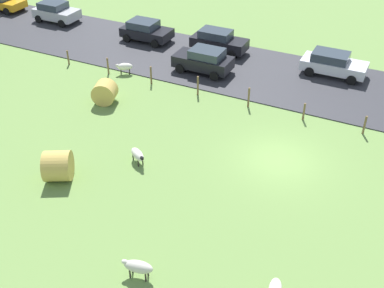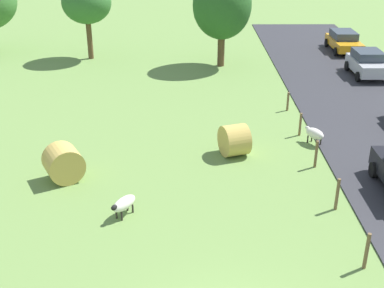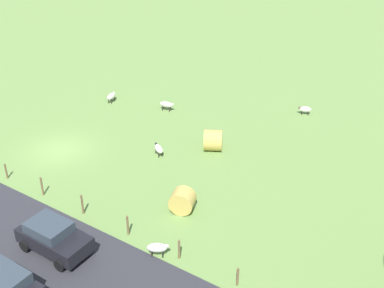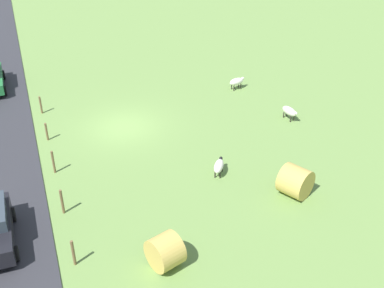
{
  "view_description": "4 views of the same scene",
  "coord_description": "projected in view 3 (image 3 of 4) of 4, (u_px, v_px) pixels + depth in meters",
  "views": [
    {
      "loc": [
        -19.63,
        -4.7,
        14.56
      ],
      "look_at": [
        -2.81,
        3.6,
        1.62
      ],
      "focal_mm": 44.36,
      "sensor_mm": 36.0,
      "label": 1
    },
    {
      "loc": [
        -1.03,
        -9.31,
        10.19
      ],
      "look_at": [
        -0.93,
        9.0,
        1.66
      ],
      "focal_mm": 47.2,
      "sensor_mm": 36.0,
      "label": 2
    },
    {
      "loc": [
        20.0,
        24.67,
        17.41
      ],
      "look_at": [
        -4.2,
        8.65,
        1.23
      ],
      "focal_mm": 45.6,
      "sensor_mm": 36.0,
      "label": 3
    },
    {
      "loc": [
        4.86,
        25.16,
        14.63
      ],
      "look_at": [
        -2.24,
        5.62,
        1.64
      ],
      "focal_mm": 45.98,
      "sensor_mm": 36.0,
      "label": 4
    }
  ],
  "objects": [
    {
      "name": "sheep_4",
      "position": [
        167.0,
        104.0,
        40.51
      ],
      "size": [
        0.69,
        1.3,
        0.8
      ],
      "color": "beige",
      "rests_on": "ground_plane"
    },
    {
      "name": "hay_bale_1",
      "position": [
        213.0,
        140.0,
        34.69
      ],
      "size": [
        1.93,
        1.85,
        1.5
      ],
      "primitive_type": "cylinder",
      "rotation": [
        1.57,
        0.0,
        0.5
      ],
      "color": "tan",
      "rests_on": "ground_plane"
    },
    {
      "name": "fence_post_5",
      "position": [
        179.0,
        249.0,
        24.89
      ],
      "size": [
        0.12,
        0.12,
        1.17
      ],
      "primitive_type": "cylinder",
      "color": "brown",
      "rests_on": "ground_plane"
    },
    {
      "name": "sheep_2",
      "position": [
        111.0,
        96.0,
        42.02
      ],
      "size": [
        1.22,
        0.7,
        0.79
      ],
      "color": "silver",
      "rests_on": "ground_plane"
    },
    {
      "name": "car_0",
      "position": [
        53.0,
        237.0,
        25.23
      ],
      "size": [
        2.09,
        3.97,
        1.66
      ],
      "color": "black",
      "rests_on": "road_strip"
    },
    {
      "name": "ground_plane",
      "position": [
        59.0,
        150.0,
        34.94
      ],
      "size": [
        160.0,
        160.0,
        0.0
      ],
      "primitive_type": "plane",
      "color": "#6B8E47"
    },
    {
      "name": "hay_bale_0",
      "position": [
        182.0,
        201.0,
        28.35
      ],
      "size": [
        1.51,
        1.71,
        1.43
      ],
      "primitive_type": "cylinder",
      "rotation": [
        1.57,
        0.0,
        1.9
      ],
      "color": "tan",
      "rests_on": "ground_plane"
    },
    {
      "name": "fence_post_3",
      "position": [
        82.0,
        204.0,
        28.14
      ],
      "size": [
        0.12,
        0.12,
        1.29
      ],
      "primitive_type": "cylinder",
      "color": "brown",
      "rests_on": "ground_plane"
    },
    {
      "name": "sheep_3",
      "position": [
        157.0,
        248.0,
        25.06
      ],
      "size": [
        0.98,
        1.15,
        0.79
      ],
      "color": "silver",
      "rests_on": "ground_plane"
    },
    {
      "name": "fence_post_6",
      "position": [
        238.0,
        277.0,
        23.27
      ],
      "size": [
        0.12,
        0.12,
        1.06
      ],
      "primitive_type": "cylinder",
      "color": "brown",
      "rests_on": "ground_plane"
    },
    {
      "name": "sheep_1",
      "position": [
        305.0,
        109.0,
        39.9
      ],
      "size": [
        0.82,
        1.1,
        0.7
      ],
      "color": "silver",
      "rests_on": "ground_plane"
    },
    {
      "name": "car_6",
      "position": [
        2.0,
        283.0,
        22.41
      ],
      "size": [
        1.94,
        4.17,
        1.62
      ],
      "color": "black",
      "rests_on": "road_strip"
    },
    {
      "name": "sheep_0",
      "position": [
        159.0,
        149.0,
        34.12
      ],
      "size": [
        1.0,
        1.2,
        0.74
      ],
      "color": "silver",
      "rests_on": "ground_plane"
    },
    {
      "name": "fence_post_4",
      "position": [
        128.0,
        225.0,
        26.51
      ],
      "size": [
        0.12,
        0.12,
        1.25
      ],
      "primitive_type": "cylinder",
      "color": "brown",
      "rests_on": "ground_plane"
    },
    {
      "name": "fence_post_1",
      "position": [
        6.0,
        171.0,
        31.48
      ],
      "size": [
        0.12,
        0.12,
        1.08
      ],
      "primitive_type": "cylinder",
      "color": "brown",
      "rests_on": "ground_plane"
    },
    {
      "name": "fence_post_2",
      "position": [
        42.0,
        186.0,
        29.79
      ],
      "size": [
        0.12,
        0.12,
        1.29
      ],
      "primitive_type": "cylinder",
      "color": "brown",
      "rests_on": "ground_plane"
    }
  ]
}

